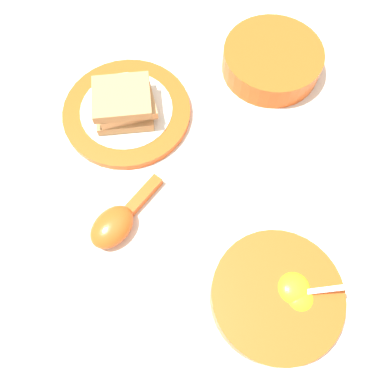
% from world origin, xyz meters
% --- Properties ---
extents(ground_plane, '(3.00, 3.00, 0.00)m').
position_xyz_m(ground_plane, '(0.00, 0.00, 0.00)').
color(ground_plane, silver).
extents(egg_bowl, '(0.18, 0.18, 0.08)m').
position_xyz_m(egg_bowl, '(0.23, 0.07, 0.03)').
color(egg_bowl, '#DB5119').
rests_on(egg_bowl, ground_plane).
extents(toast_plate, '(0.23, 0.23, 0.01)m').
position_xyz_m(toast_plate, '(-0.10, -0.15, 0.01)').
color(toast_plate, '#DB5119').
rests_on(toast_plate, ground_plane).
extents(toast_sandwich, '(0.10, 0.11, 0.05)m').
position_xyz_m(toast_sandwich, '(-0.10, -0.15, 0.04)').
color(toast_sandwich, tan).
rests_on(toast_sandwich, toast_plate).
extents(soup_spoon, '(0.14, 0.12, 0.03)m').
position_xyz_m(soup_spoon, '(0.11, -0.16, 0.02)').
color(soup_spoon, '#DB5119').
rests_on(soup_spoon, ground_plane).
extents(congee_bowl, '(0.18, 0.18, 0.05)m').
position_xyz_m(congee_bowl, '(-0.19, 0.12, 0.03)').
color(congee_bowl, '#DB5119').
rests_on(congee_bowl, ground_plane).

